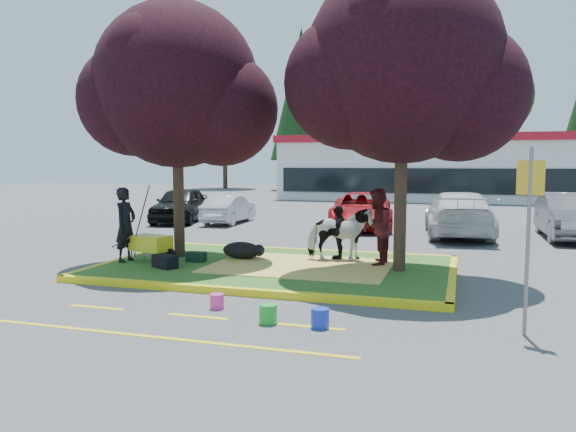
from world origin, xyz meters
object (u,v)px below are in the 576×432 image
(calf, at_px, (242,250))
(bucket_pink, at_px, (217,301))
(cow, at_px, (339,234))
(wheelbarrow, at_px, (151,244))
(handler, at_px, (126,225))
(bucket_green, at_px, (268,314))
(car_silver, at_px, (229,209))
(sign_post, at_px, (529,218))
(car_black, at_px, (181,205))
(bucket_blue, at_px, (320,318))

(calf, height_order, bucket_pink, calf)
(cow, xyz_separation_m, wheelbarrow, (-4.43, -1.46, -0.23))
(calf, xyz_separation_m, handler, (-2.60, -1.20, 0.70))
(calf, relative_size, bucket_green, 3.21)
(car_silver, bearing_deg, sign_post, 126.62)
(sign_post, relative_size, car_black, 0.64)
(wheelbarrow, height_order, bucket_pink, wheelbarrow)
(sign_post, relative_size, bucket_blue, 9.08)
(wheelbarrow, bearing_deg, bucket_blue, -21.72)
(handler, distance_m, car_silver, 10.15)
(car_black, bearing_deg, handler, -80.77)
(calf, height_order, handler, handler)
(sign_post, distance_m, car_silver, 16.73)
(wheelbarrow, relative_size, car_silver, 0.48)
(cow, height_order, handler, handler)
(wheelbarrow, relative_size, sign_post, 0.61)
(wheelbarrow, relative_size, bucket_green, 5.53)
(bucket_green, distance_m, bucket_pink, 1.32)
(bucket_pink, relative_size, car_black, 0.06)
(car_silver, bearing_deg, bucket_green, 113.57)
(bucket_pink, distance_m, bucket_blue, 2.12)
(bucket_green, xyz_separation_m, car_black, (-8.74, 13.42, 0.60))
(wheelbarrow, distance_m, bucket_pink, 4.48)
(calf, xyz_separation_m, bucket_pink, (1.20, -4.15, -0.24))
(cow, distance_m, bucket_green, 5.21)
(calf, bearing_deg, cow, 19.15)
(wheelbarrow, height_order, bucket_blue, wheelbarrow)
(bucket_green, distance_m, car_silver, 15.07)
(cow, relative_size, car_silver, 0.45)
(calf, distance_m, sign_post, 7.69)
(bucket_blue, bearing_deg, wheelbarrow, 144.84)
(bucket_pink, relative_size, bucket_blue, 0.85)
(sign_post, bearing_deg, car_silver, 151.33)
(cow, bearing_deg, bucket_blue, 173.73)
(wheelbarrow, relative_size, car_black, 0.39)
(sign_post, xyz_separation_m, car_black, (-12.65, 12.85, -1.02))
(handler, bearing_deg, cow, -69.99)
(handler, relative_size, bucket_green, 5.87)
(bucket_pink, bearing_deg, wheelbarrow, 135.74)
(wheelbarrow, height_order, car_silver, car_silver)
(bucket_pink, xyz_separation_m, car_silver, (-5.36, 12.97, 0.46))
(wheelbarrow, relative_size, bucket_pink, 6.53)
(sign_post, bearing_deg, cow, 152.41)
(bucket_green, height_order, car_silver, car_silver)
(car_black, bearing_deg, wheelbarrow, -77.39)
(calf, xyz_separation_m, car_silver, (-4.16, 8.83, 0.22))
(sign_post, bearing_deg, wheelbarrow, -178.24)
(calf, distance_m, wheelbarrow, 2.25)
(car_black, bearing_deg, cow, -54.76)
(bucket_blue, height_order, car_silver, car_silver)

